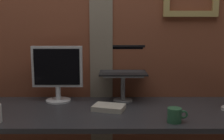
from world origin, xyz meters
TOP-DOWN VIEW (x-y plane):
  - brick_wall_back at (0.00, 0.38)m, footprint 3.03×0.16m
  - desk at (0.06, -0.01)m, footprint 2.06×0.66m
  - monitor at (-0.34, 0.20)m, footprint 0.36×0.18m
  - laptop_stand at (0.14, 0.20)m, footprint 0.28×0.22m
  - laptop at (0.14, 0.27)m, footprint 0.34×0.30m
  - coffee_mug at (0.42, -0.24)m, footprint 0.12×0.08m
  - paper_clutter_stack at (0.04, -0.01)m, footprint 0.23×0.19m

SIDE VIEW (x-z plane):
  - desk at x=0.06m, z-range 0.30..1.04m
  - paper_clutter_stack at x=0.04m, z-range 0.74..0.77m
  - coffee_mug at x=0.42m, z-range 0.74..0.82m
  - laptop_stand at x=0.14m, z-range 0.78..0.98m
  - monitor at x=-0.34m, z-range 0.77..1.17m
  - laptop at x=0.14m, z-range 0.90..1.10m
  - brick_wall_back at x=0.00m, z-range 0.00..2.38m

